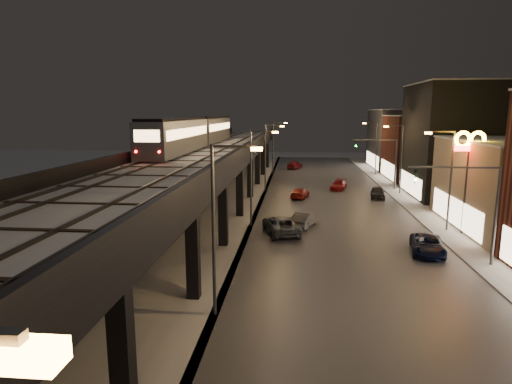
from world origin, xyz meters
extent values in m
cube|color=#46474D|center=(7.50, 35.00, 0.03)|extent=(17.00, 120.00, 0.06)
cube|color=#9FA1A8|center=(17.50, 35.00, 0.07)|extent=(4.00, 120.00, 0.14)
cube|color=#9FA1A8|center=(-6.00, 35.00, 0.03)|extent=(11.00, 120.00, 0.06)
cube|color=black|center=(-6.00, 32.00, 5.80)|extent=(9.00, 100.00, 1.00)
cube|color=black|center=(-2.30, 5.00, 2.65)|extent=(0.70, 0.70, 5.30)
cube|color=black|center=(-6.00, 5.00, 5.15)|extent=(8.00, 0.60, 0.50)
cube|color=black|center=(-9.70, 15.00, 2.65)|extent=(0.70, 0.70, 5.30)
cube|color=black|center=(-2.30, 15.00, 2.65)|extent=(0.70, 0.70, 5.30)
cube|color=black|center=(-6.00, 15.00, 5.15)|extent=(8.00, 0.60, 0.50)
cube|color=black|center=(-9.70, 25.00, 2.65)|extent=(0.70, 0.70, 5.30)
cube|color=black|center=(-2.30, 25.00, 2.65)|extent=(0.70, 0.70, 5.30)
cube|color=black|center=(-6.00, 25.00, 5.15)|extent=(8.00, 0.60, 0.50)
cube|color=black|center=(-9.70, 35.00, 2.65)|extent=(0.70, 0.70, 5.30)
cube|color=black|center=(-2.30, 35.00, 2.65)|extent=(0.70, 0.70, 5.30)
cube|color=black|center=(-6.00, 35.00, 5.15)|extent=(8.00, 0.60, 0.50)
cube|color=black|center=(-9.70, 45.00, 2.65)|extent=(0.70, 0.70, 5.30)
cube|color=black|center=(-2.30, 45.00, 2.65)|extent=(0.70, 0.70, 5.30)
cube|color=black|center=(-6.00, 45.00, 5.15)|extent=(8.00, 0.60, 0.50)
cube|color=black|center=(-9.70, 55.00, 2.65)|extent=(0.70, 0.70, 5.30)
cube|color=black|center=(-2.30, 55.00, 2.65)|extent=(0.70, 0.70, 5.30)
cube|color=black|center=(-6.00, 55.00, 5.15)|extent=(8.00, 0.60, 0.50)
cube|color=black|center=(-9.70, 65.00, 2.65)|extent=(0.70, 0.70, 5.30)
cube|color=black|center=(-2.30, 65.00, 2.65)|extent=(0.70, 0.70, 5.30)
cube|color=black|center=(-6.00, 65.00, 5.15)|extent=(8.00, 0.60, 0.50)
cube|color=black|center=(-9.70, 75.00, 2.65)|extent=(0.70, 0.70, 5.30)
cube|color=black|center=(-2.30, 75.00, 2.65)|extent=(0.70, 0.70, 5.30)
cube|color=black|center=(-6.00, 75.00, 5.15)|extent=(8.00, 0.60, 0.50)
cube|color=#B2B7C1|center=(-6.00, 32.00, 6.38)|extent=(8.40, 100.00, 0.16)
cube|color=#332D28|center=(-9.22, 32.00, 6.54)|extent=(0.08, 98.00, 0.16)
cube|color=#332D28|center=(-7.78, 32.00, 6.54)|extent=(0.08, 98.00, 0.16)
cube|color=#332D28|center=(-4.72, 32.00, 6.54)|extent=(0.08, 98.00, 0.16)
cube|color=#332D28|center=(-3.28, 32.00, 6.54)|extent=(0.08, 98.00, 0.16)
cube|color=black|center=(-6.00, 18.00, 6.49)|extent=(7.80, 0.24, 0.06)
cube|color=black|center=(-6.00, 34.00, 6.49)|extent=(7.80, 0.24, 0.06)
cube|color=black|center=(-6.00, 50.00, 6.49)|extent=(7.80, 0.24, 0.06)
cube|color=black|center=(-6.00, 66.00, 6.49)|extent=(7.80, 0.24, 0.06)
cube|color=black|center=(-1.65, 32.00, 6.85)|extent=(0.30, 100.00, 1.10)
cube|color=black|center=(-10.35, 32.00, 6.85)|extent=(0.30, 100.00, 1.10)
cube|color=#FFE2B4|center=(17.95, 32.00, 1.60)|extent=(0.10, 12.00, 2.40)
cube|color=black|center=(24.00, 48.00, 7.00)|extent=(12.00, 13.00, 14.00)
cube|color=#FFE2B4|center=(17.95, 48.00, 1.60)|extent=(0.10, 10.40, 2.40)
cube|color=#B2B7C1|center=(24.00, 48.00, 14.08)|extent=(12.20, 13.20, 0.16)
cube|color=#5B271A|center=(24.00, 62.00, 5.00)|extent=(12.00, 12.00, 10.00)
cube|color=#FFE2B4|center=(17.95, 62.00, 1.60)|extent=(0.10, 9.60, 2.40)
cube|color=#B2B7C1|center=(24.00, 62.00, 10.08)|extent=(12.20, 12.20, 0.16)
cube|color=#36363A|center=(24.00, 76.00, 5.50)|extent=(12.00, 16.00, 11.00)
cube|color=#FFE2B4|center=(17.95, 76.00, 1.60)|extent=(0.10, 12.80, 2.40)
cube|color=#B2B7C1|center=(24.00, 76.00, 11.08)|extent=(12.20, 16.20, 0.16)
cube|color=#FF9833|center=(1.50, -5.00, 8.78)|extent=(0.55, 0.28, 0.18)
cylinder|color=#38383A|center=(-0.70, 13.00, 4.50)|extent=(0.18, 0.18, 9.00)
cube|color=#38383A|center=(0.40, 13.00, 8.90)|extent=(2.20, 0.12, 0.12)
cube|color=#FF9833|center=(1.50, 13.00, 8.78)|extent=(0.55, 0.28, 0.18)
cylinder|color=#38383A|center=(-0.70, 31.00, 4.50)|extent=(0.18, 0.18, 9.00)
cube|color=#38383A|center=(0.40, 31.00, 8.90)|extent=(2.20, 0.12, 0.12)
cube|color=#FF9833|center=(1.50, 31.00, 8.78)|extent=(0.55, 0.28, 0.18)
cylinder|color=#38383A|center=(17.00, 31.00, 4.50)|extent=(0.18, 0.18, 9.00)
cube|color=#38383A|center=(15.90, 31.00, 8.90)|extent=(2.20, 0.12, 0.12)
cube|color=#FF9833|center=(14.80, 31.00, 8.78)|extent=(0.55, 0.28, 0.18)
cylinder|color=#38383A|center=(-0.70, 49.00, 4.50)|extent=(0.18, 0.18, 9.00)
cube|color=#38383A|center=(0.40, 49.00, 8.90)|extent=(2.20, 0.12, 0.12)
cube|color=#FF9833|center=(1.50, 49.00, 8.78)|extent=(0.55, 0.28, 0.18)
cylinder|color=#38383A|center=(17.00, 49.00, 4.50)|extent=(0.18, 0.18, 9.00)
cube|color=#38383A|center=(15.90, 49.00, 8.90)|extent=(2.20, 0.12, 0.12)
cube|color=#FF9833|center=(14.80, 49.00, 8.78)|extent=(0.55, 0.28, 0.18)
cylinder|color=#38383A|center=(-0.70, 67.00, 4.50)|extent=(0.18, 0.18, 9.00)
cube|color=#38383A|center=(0.40, 67.00, 8.90)|extent=(2.20, 0.12, 0.12)
cube|color=#FF9833|center=(1.50, 67.00, 8.78)|extent=(0.55, 0.28, 0.18)
cylinder|color=#38383A|center=(17.00, 67.00, 4.50)|extent=(0.18, 0.18, 9.00)
cube|color=#38383A|center=(15.90, 67.00, 8.90)|extent=(2.20, 0.12, 0.12)
cube|color=#FF9833|center=(14.80, 67.00, 8.78)|extent=(0.55, 0.28, 0.18)
cylinder|color=#38383A|center=(17.00, 22.00, 3.50)|extent=(0.20, 0.20, 7.00)
cube|color=#38383A|center=(14.00, 22.00, 6.90)|extent=(6.00, 0.12, 0.12)
imported|color=black|center=(11.50, 22.00, 6.40)|extent=(0.20, 0.16, 1.00)
sphere|color=#0CFF26|center=(11.50, 21.85, 6.15)|extent=(0.18, 0.18, 0.18)
cylinder|color=#38383A|center=(17.00, 52.00, 3.50)|extent=(0.20, 0.20, 7.00)
cube|color=#38383A|center=(14.00, 52.00, 6.90)|extent=(6.00, 0.12, 0.12)
imported|color=black|center=(11.50, 52.00, 6.40)|extent=(0.20, 0.16, 1.00)
sphere|color=#0CFF26|center=(11.50, 51.85, 6.15)|extent=(0.18, 0.18, 0.18)
cube|color=gray|center=(-8.50, 34.10, 8.21)|extent=(2.79, 16.82, 3.17)
cube|color=black|center=(-8.50, 34.10, 9.91)|extent=(2.50, 16.34, 0.24)
cube|color=#F1BC7B|center=(-9.90, 34.10, 8.64)|extent=(0.05, 15.38, 0.86)
cube|color=#F1BC7B|center=(-7.10, 34.10, 8.64)|extent=(0.05, 15.38, 0.86)
cube|color=gray|center=(-8.50, 51.51, 8.21)|extent=(2.79, 16.82, 3.17)
cube|color=black|center=(-8.50, 51.51, 9.91)|extent=(2.50, 16.34, 0.24)
cube|color=#F1BC7B|center=(-9.90, 51.51, 8.64)|extent=(0.05, 15.38, 0.86)
cube|color=#F1BC7B|center=(-7.10, 51.51, 8.64)|extent=(0.05, 15.38, 0.86)
cube|color=#F1BC7B|center=(-8.50, 25.68, 8.69)|extent=(2.11, 0.05, 0.96)
sphere|color=#FF0C0C|center=(-9.46, 25.66, 7.44)|extent=(0.19, 0.19, 0.19)
sphere|color=#FF0C0C|center=(-7.54, 25.66, 7.44)|extent=(0.19, 0.19, 0.19)
imported|color=#4A4C4F|center=(4.28, 31.29, 0.70)|extent=(2.83, 4.51, 1.40)
imported|color=#454A52|center=(2.17, 28.77, 0.77)|extent=(3.95, 6.03, 1.54)
imported|color=maroon|center=(3.95, 45.03, 0.62)|extent=(2.65, 4.55, 1.24)
imported|color=maroon|center=(3.17, 73.45, 0.77)|extent=(3.22, 4.88, 1.54)
imported|color=black|center=(13.35, 24.24, 0.68)|extent=(3.10, 5.25, 1.37)
imported|color=maroon|center=(9.32, 51.48, 0.63)|extent=(2.88, 4.65, 1.26)
imported|color=black|center=(13.59, 45.78, 0.71)|extent=(2.24, 4.38, 1.43)
cylinder|color=#38383A|center=(18.00, 30.09, 3.64)|extent=(0.24, 0.24, 7.29)
cube|color=#FF0C0C|center=(18.00, 30.09, 7.56)|extent=(2.55, 0.25, 0.46)
torus|color=yellow|center=(17.41, 30.09, 8.29)|extent=(1.50, 0.54, 1.48)
torus|color=yellow|center=(18.59, 30.09, 8.29)|extent=(1.50, 0.54, 1.48)
camera|label=1|loc=(3.43, -7.65, 10.50)|focal=30.00mm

